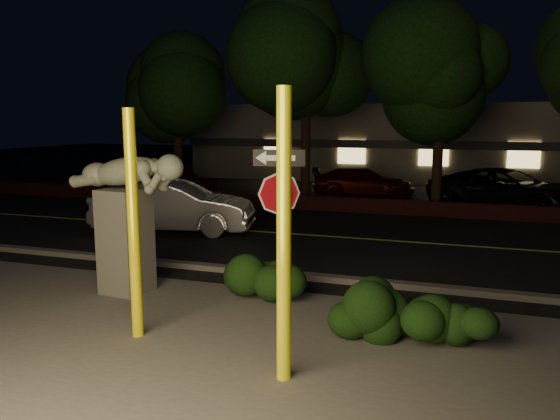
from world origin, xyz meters
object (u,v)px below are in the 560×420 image
(parked_car_darkred, at_px, (363,182))
(parked_car_dark, at_px, (506,190))
(sculpture, at_px, (126,208))
(silver_sedan, at_px, (174,206))
(parked_car_red, at_px, (177,180))
(yellow_pole_left, at_px, (133,226))
(yellow_pole_right, at_px, (284,239))
(signpost, at_px, (279,194))

(parked_car_darkred, xyz_separation_m, parked_car_dark, (5.44, -1.81, 0.13))
(sculpture, xyz_separation_m, silver_sedan, (-2.00, 5.23, -0.87))
(sculpture, distance_m, parked_car_red, 13.29)
(silver_sedan, xyz_separation_m, parked_car_darkred, (3.87, 8.94, -0.13))
(parked_car_dark, bearing_deg, parked_car_red, 116.53)
(yellow_pole_left, bearing_deg, parked_car_dark, 67.04)
(parked_car_dark, bearing_deg, yellow_pole_right, -168.50)
(parked_car_darkred, bearing_deg, parked_car_red, 92.43)
(yellow_pole_right, xyz_separation_m, parked_car_dark, (3.50, 14.73, -1.05))
(yellow_pole_left, distance_m, parked_car_red, 15.46)
(parked_car_red, height_order, parked_car_dark, parked_car_dark)
(sculpture, bearing_deg, yellow_pole_right, -24.58)
(yellow_pole_right, distance_m, signpost, 3.11)
(sculpture, height_order, parked_car_darkred, sculpture)
(signpost, xyz_separation_m, parked_car_dark, (4.55, 11.81, -1.17))
(yellow_pole_right, xyz_separation_m, silver_sedan, (-5.81, 7.60, -1.05))
(signpost, bearing_deg, sculpture, 178.74)
(parked_car_dark, bearing_deg, silver_sedan, 152.31)
(yellow_pole_left, bearing_deg, sculpture, 126.90)
(signpost, distance_m, parked_car_dark, 12.71)
(yellow_pole_left, xyz_separation_m, silver_sedan, (-3.33, 6.99, -0.94))
(parked_car_red, bearing_deg, silver_sedan, -131.22)
(sculpture, bearing_deg, yellow_pole_left, -45.80)
(silver_sedan, height_order, parked_car_darkred, silver_sedan)
(silver_sedan, bearing_deg, parked_car_darkred, -36.31)
(yellow_pole_left, relative_size, signpost, 1.25)
(signpost, xyz_separation_m, parked_car_red, (-8.44, 11.43, -1.25))
(signpost, bearing_deg, yellow_pole_right, -82.81)
(yellow_pole_left, distance_m, sculpture, 2.21)
(yellow_pole_left, relative_size, parked_car_darkred, 0.79)
(parked_car_red, relative_size, parked_car_dark, 0.73)
(silver_sedan, relative_size, parked_car_darkred, 1.07)
(yellow_pole_right, xyz_separation_m, parked_car_red, (-9.49, 14.35, -1.13))
(sculpture, xyz_separation_m, parked_car_dark, (7.31, 12.36, -0.87))
(sculpture, bearing_deg, signpost, 18.59)
(signpost, xyz_separation_m, parked_car_darkred, (-0.89, 13.62, -1.30))
(silver_sedan, bearing_deg, signpost, -147.33)
(yellow_pole_left, distance_m, yellow_pole_right, 2.56)
(silver_sedan, relative_size, parked_car_red, 1.16)
(yellow_pole_right, bearing_deg, yellow_pole_left, 166.32)
(sculpture, distance_m, parked_car_dark, 14.39)
(sculpture, distance_m, silver_sedan, 5.66)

